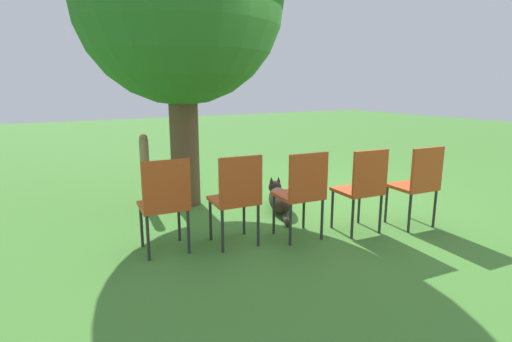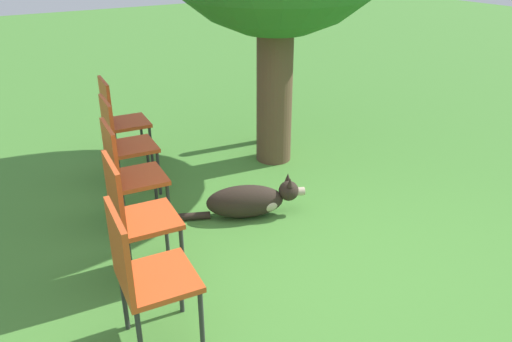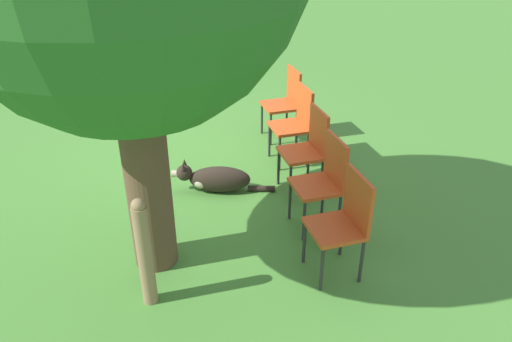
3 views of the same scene
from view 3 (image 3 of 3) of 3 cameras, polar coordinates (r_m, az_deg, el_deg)
ground_plane at (r=5.96m, az=-8.68°, el=-0.35°), size 30.00×30.00×0.00m
dog at (r=5.51m, az=-4.71°, el=-0.90°), size 1.08×0.54×0.37m
fence_post at (r=3.97m, az=-12.62°, el=-9.05°), size 0.12×0.12×0.98m
red_chair_0 at (r=6.62m, az=3.41°, el=8.21°), size 0.45×0.47×0.94m
red_chair_1 at (r=5.99m, az=4.58°, el=5.84°), size 0.45×0.47×0.94m
red_chair_2 at (r=5.37m, az=6.02°, el=2.93°), size 0.45×0.47×0.94m
red_chair_3 at (r=4.78m, az=7.80°, el=-0.73°), size 0.45×0.47×0.94m
red_chair_4 at (r=4.22m, az=10.08°, el=-5.39°), size 0.45×0.47×0.94m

